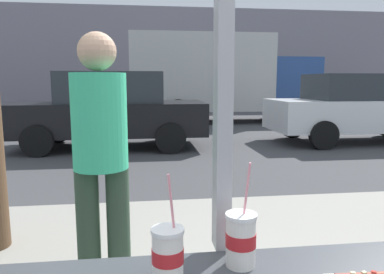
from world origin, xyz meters
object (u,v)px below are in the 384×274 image
soda_cup_left (168,254)px  parked_car_white (360,108)px  pedestrian (101,153)px  parked_car_black (110,110)px  soda_cup_right (241,239)px  box_truck (218,76)px

soda_cup_left → parked_car_white: size_ratio=0.07×
parked_car_white → pedestrian: size_ratio=2.70×
soda_cup_left → parked_car_white: bearing=55.2°
pedestrian → parked_car_black: bearing=94.8°
soda_cup_left → soda_cup_right: size_ratio=0.98×
soda_cup_left → pedestrian: bearing=104.4°
parked_car_black → box_truck: box_truck is taller
parked_car_white → soda_cup_left: bearing=-124.8°
soda_cup_right → parked_car_white: size_ratio=0.07×
soda_cup_left → parked_car_white: parked_car_white is taller
parked_car_white → pedestrian: 8.29m
soda_cup_right → box_truck: box_truck is taller
parked_car_black → box_truck: 6.20m
soda_cup_right → pedestrian: size_ratio=0.20×
soda_cup_left → pedestrian: (-0.32, 1.24, 0.05)m
parked_car_black → soda_cup_left: bearing=-83.6°
soda_cup_left → soda_cup_right: (0.22, 0.06, 0.00)m
parked_car_white → box_truck: (-2.51, 5.05, 0.84)m
soda_cup_right → box_truck: 12.68m
box_truck → soda_cup_right: bearing=-101.1°
box_truck → pedestrian: 11.66m
soda_cup_left → pedestrian: size_ratio=0.19×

